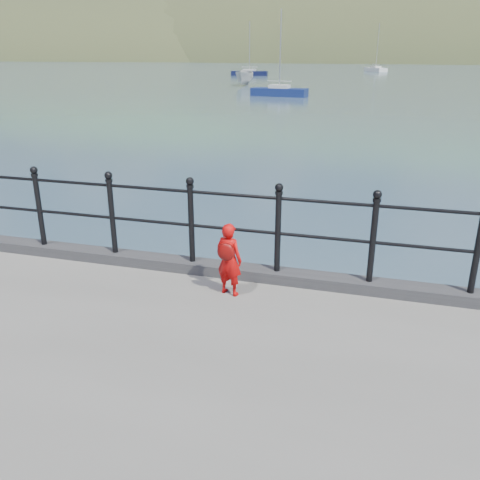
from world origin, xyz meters
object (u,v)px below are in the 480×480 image
(launch_white, at_px, (245,78))
(sailboat_deep, at_px, (376,70))
(railing, at_px, (234,219))
(sailboat_port, at_px, (279,92))
(child, at_px, (229,259))
(sailboat_left, at_px, (249,73))

(launch_white, distance_m, sailboat_deep, 46.63)
(launch_white, bearing_deg, railing, -77.78)
(railing, distance_m, sailboat_deep, 97.34)
(launch_white, xyz_separation_m, sailboat_port, (6.65, -12.72, -0.53))
(railing, relative_size, child, 19.21)
(child, bearing_deg, sailboat_deep, -74.80)
(launch_white, relative_size, sailboat_left, 0.55)
(launch_white, distance_m, sailboat_left, 24.04)
(launch_white, height_order, sailboat_left, sailboat_left)
(sailboat_left, height_order, sailboat_deep, sailboat_deep)
(sailboat_deep, bearing_deg, launch_white, -47.53)
(child, relative_size, launch_white, 0.21)
(sailboat_port, relative_size, sailboat_deep, 0.86)
(sailboat_port, xyz_separation_m, sailboat_deep, (6.53, 57.44, 0.00))
(child, relative_size, sailboat_port, 0.13)
(child, height_order, launch_white, child)
(sailboat_left, bearing_deg, child, -81.71)
(railing, height_order, sailboat_port, sailboat_port)
(sailboat_deep, bearing_deg, sailboat_left, -72.50)
(child, distance_m, sailboat_left, 79.09)
(child, relative_size, sailboat_left, 0.12)
(sailboat_port, height_order, sailboat_deep, sailboat_deep)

